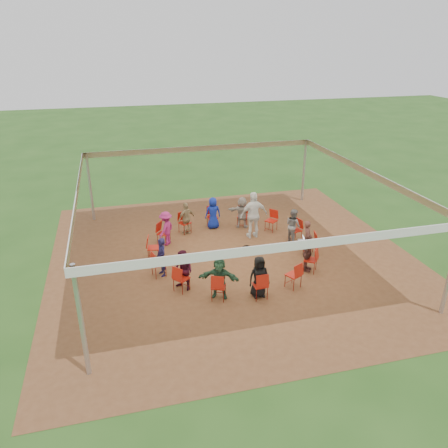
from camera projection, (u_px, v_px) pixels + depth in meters
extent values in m
plane|color=#254E18|center=(232.00, 257.00, 16.17)|extent=(80.00, 80.00, 0.00)
plane|color=brown|center=(232.00, 256.00, 16.16)|extent=(13.00, 13.00, 0.00)
cylinder|color=#B2B2B7|center=(81.00, 322.00, 9.97)|extent=(0.12, 0.12, 3.00)
cylinder|color=#B2B2B7|center=(90.00, 188.00, 18.86)|extent=(0.12, 0.12, 3.00)
cylinder|color=#B2B2B7|center=(304.00, 171.00, 21.18)|extent=(0.12, 0.12, 3.00)
plane|color=white|center=(233.00, 179.00, 14.98)|extent=(10.30, 10.30, 0.00)
cube|color=white|center=(291.00, 246.00, 10.45)|extent=(10.30, 0.03, 0.24)
cube|color=white|center=(202.00, 148.00, 19.61)|extent=(10.30, 0.03, 0.24)
cube|color=white|center=(77.00, 195.00, 13.83)|extent=(0.03, 10.30, 0.24)
cube|color=white|center=(366.00, 172.00, 16.22)|extent=(0.03, 10.30, 0.24)
imported|color=brown|center=(307.00, 238.00, 16.05)|extent=(0.41, 0.55, 1.36)
imported|color=gray|center=(293.00, 225.00, 17.13)|extent=(0.53, 0.73, 1.36)
imported|color=#AAA296|center=(242.00, 212.00, 18.40)|extent=(1.34, 0.94, 1.36)
imported|color=#102394|center=(213.00, 213.00, 18.33)|extent=(0.67, 0.39, 1.36)
imported|color=#A0895E|center=(186.00, 218.00, 17.78)|extent=(0.89, 0.73, 1.36)
imported|color=#9C2065|center=(166.00, 228.00, 16.86)|extent=(0.87, 0.96, 1.36)
imported|color=#1B1740|center=(162.00, 257.00, 14.66)|extent=(0.44, 0.56, 1.36)
imported|color=#380D1C|center=(184.00, 270.00, 13.82)|extent=(0.71, 0.75, 1.36)
imported|color=#264D33|center=(219.00, 278.00, 13.40)|extent=(1.34, 0.94, 1.36)
imported|color=black|center=(259.00, 277.00, 13.46)|extent=(0.67, 0.39, 1.36)
imported|color=brown|center=(307.00, 253.00, 14.93)|extent=(0.80, 0.88, 1.36)
imported|color=white|center=(254.00, 215.00, 17.37)|extent=(1.16, 0.64, 1.92)
torus|color=black|center=(247.00, 247.00, 16.84)|extent=(0.42, 0.42, 0.03)
torus|color=black|center=(248.00, 248.00, 16.82)|extent=(0.34, 0.34, 0.03)
cube|color=#B7B7BC|center=(301.00, 241.00, 16.07)|extent=(0.25, 0.32, 0.01)
cube|color=#B7B7BC|center=(304.00, 238.00, 16.04)|extent=(0.12, 0.30, 0.19)
cube|color=#CCE0FF|center=(304.00, 238.00, 16.04)|extent=(0.09, 0.26, 0.16)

